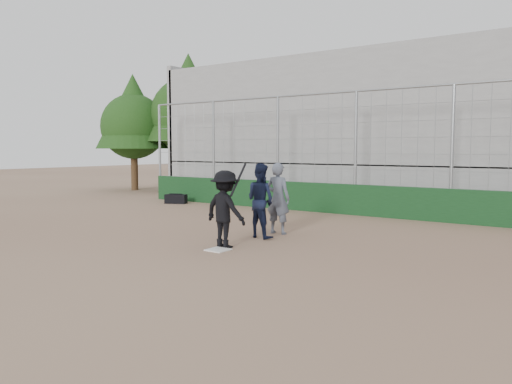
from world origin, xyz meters
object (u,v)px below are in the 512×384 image
Objects in this scene: catcher_crouched at (260,213)px; batter_at_plate at (225,209)px; umpire at (278,202)px; equipment_bag at (176,199)px.

batter_at_plate is at bearing -88.09° from catcher_crouched.
batter_at_plate reaches higher than catcher_crouched.
umpire is at bearing 90.07° from batter_at_plate.
batter_at_plate reaches higher than umpire.
equipment_bag is (-7.08, 3.57, -0.64)m from umpire.
batter_at_plate is 1.13× the size of umpire.
equipment_bag is (-7.08, 5.71, -0.67)m from batter_at_plate.
catcher_crouched is at bearing 91.91° from batter_at_plate.
batter_at_plate is 9.12m from equipment_bag.
equipment_bag is at bearing -28.35° from umpire.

